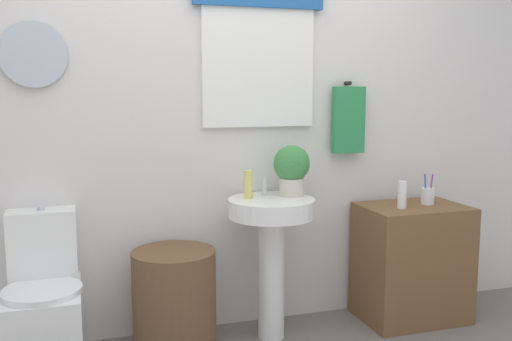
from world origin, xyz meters
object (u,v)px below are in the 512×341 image
pedestal_sink (271,236)px  toothbrush_cup (428,196)px  laundry_hamper (174,301)px  wooden_cabinet (412,262)px  soap_bottle (248,184)px  toilet (44,308)px  potted_plant (292,168)px  lotion_bottle (402,195)px

pedestal_sink → toothbrush_cup: toothbrush_cup is taller
laundry_hamper → wooden_cabinet: bearing=0.0°
soap_bottle → toilet: bearing=-179.3°
pedestal_sink → toothbrush_cup: bearing=1.1°
wooden_cabinet → pedestal_sink: bearing=180.0°
soap_bottle → toothbrush_cup: bearing=-1.5°
toilet → soap_bottle: bearing=0.7°
potted_plant → lotion_bottle: 0.69m
toilet → pedestal_sink: same height
laundry_hamper → pedestal_sink: pedestal_sink is taller
toothbrush_cup → potted_plant: bearing=177.4°
pedestal_sink → potted_plant: (0.14, 0.06, 0.37)m
laundry_hamper → potted_plant: potted_plant is taller
pedestal_sink → potted_plant: potted_plant is taller
wooden_cabinet → potted_plant: potted_plant is taller
soap_bottle → potted_plant: bearing=2.2°
soap_bottle → lotion_bottle: (0.92, -0.09, -0.09)m
soap_bottle → lotion_bottle: size_ratio=0.97×
lotion_bottle → soap_bottle: bearing=174.4°
pedestal_sink → lotion_bottle: 0.82m
soap_bottle → potted_plant: potted_plant is taller
pedestal_sink → wooden_cabinet: (0.91, -0.00, -0.24)m
potted_plant → soap_bottle: bearing=-177.8°
soap_bottle → lotion_bottle: soap_bottle is taller
laundry_hamper → lotion_bottle: (1.35, -0.04, 0.51)m
pedestal_sink → lotion_bottle: bearing=-2.9°
toothbrush_cup → toilet: bearing=179.6°
laundry_hamper → toothbrush_cup: (1.56, 0.02, 0.48)m
laundry_hamper → wooden_cabinet: wooden_cabinet is taller
toilet → potted_plant: size_ratio=2.78×
toilet → lotion_bottle: size_ratio=4.94×
laundry_hamper → pedestal_sink: size_ratio=0.69×
lotion_bottle → laundry_hamper: bearing=178.3°
potted_plant → toothbrush_cup: bearing=-2.6°
soap_bottle → pedestal_sink: bearing=-22.6°
wooden_cabinet → lotion_bottle: lotion_bottle is taller
soap_bottle → toothbrush_cup: (1.14, -0.03, -0.12)m
laundry_hamper → soap_bottle: soap_bottle is taller
laundry_hamper → toilet: bearing=176.9°
toilet → potted_plant: potted_plant is taller
potted_plant → toothbrush_cup: potted_plant is taller
wooden_cabinet → soap_bottle: (-1.03, 0.05, 0.53)m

